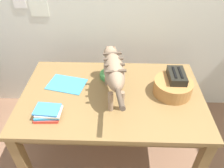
# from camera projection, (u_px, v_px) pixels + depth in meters

# --- Properties ---
(dining_table) EXTENTS (1.40, 0.88, 0.73)m
(dining_table) POSITION_uv_depth(u_px,v_px,m) (112.00, 102.00, 1.74)
(dining_table) COLOR olive
(dining_table) RESTS_ON ground_plane
(cat) EXTENTS (0.20, 0.72, 0.32)m
(cat) POSITION_uv_depth(u_px,v_px,m) (114.00, 70.00, 1.55)
(cat) COLOR #95795F
(cat) RESTS_ON dining_table
(saucer_bowl) EXTENTS (0.18, 0.18, 0.03)m
(saucer_bowl) POSITION_uv_depth(u_px,v_px,m) (111.00, 75.00, 1.86)
(saucer_bowl) COLOR green
(saucer_bowl) RESTS_ON dining_table
(coffee_mug) EXTENTS (0.12, 0.08, 0.09)m
(coffee_mug) POSITION_uv_depth(u_px,v_px,m) (111.00, 69.00, 1.82)
(coffee_mug) COLOR red
(coffee_mug) RESTS_ON saucer_bowl
(magazine) EXTENTS (0.33, 0.26, 0.01)m
(magazine) POSITION_uv_depth(u_px,v_px,m) (67.00, 84.00, 1.78)
(magazine) COLOR #3D94C5
(magazine) RESTS_ON dining_table
(book_stack) EXTENTS (0.19, 0.14, 0.07)m
(book_stack) POSITION_uv_depth(u_px,v_px,m) (48.00, 113.00, 1.49)
(book_stack) COLOR red
(book_stack) RESTS_ON dining_table
(wicker_basket) EXTENTS (0.29, 0.29, 0.11)m
(wicker_basket) POSITION_uv_depth(u_px,v_px,m) (173.00, 87.00, 1.66)
(wicker_basket) COLOR #AB733B
(wicker_basket) RESTS_ON dining_table
(toaster) EXTENTS (0.12, 0.20, 0.18)m
(toaster) POSITION_uv_depth(u_px,v_px,m) (175.00, 82.00, 1.67)
(toaster) COLOR black
(toaster) RESTS_ON dining_table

